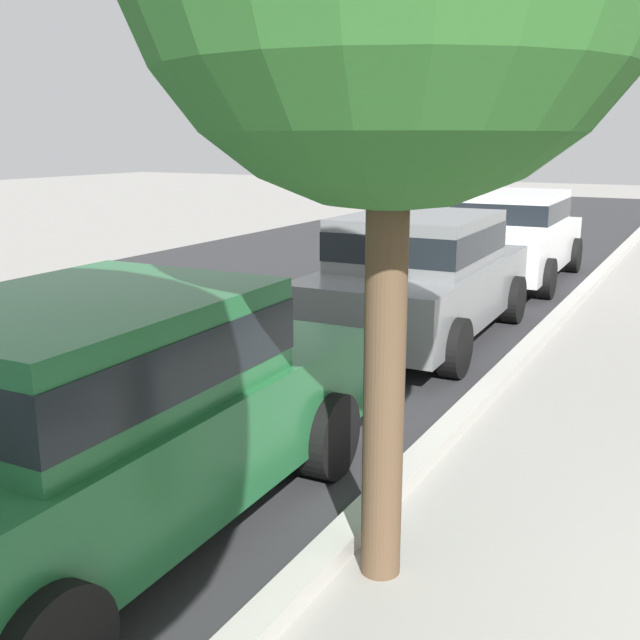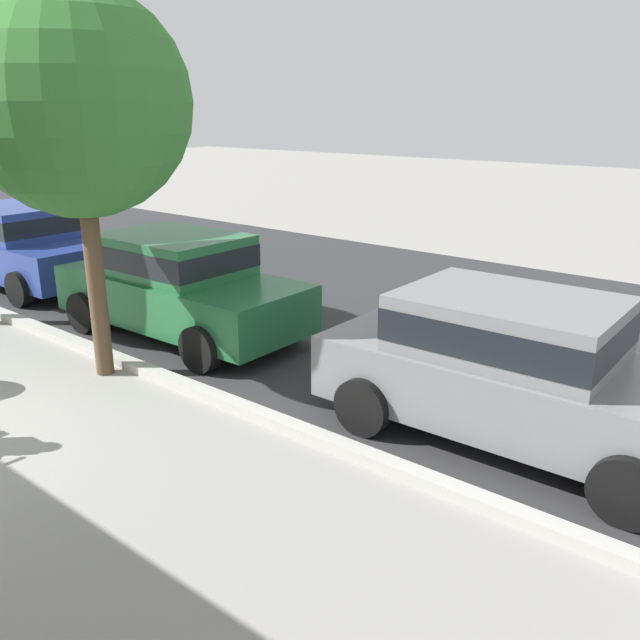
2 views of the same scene
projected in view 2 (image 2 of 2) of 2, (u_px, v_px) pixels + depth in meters
The scene contains 6 objects.
street_surface at pixel (336, 296), 12.36m from camera, with size 60.00×9.00×0.01m, color #2D2D30.
curb_stone at pixel (128, 363), 8.95m from camera, with size 60.00×0.20×0.12m, color #B2AFA8.
street_tree_down_street at pixel (77, 103), 7.74m from camera, with size 2.71×2.71×4.78m.
parked_car_blue at pixel (21, 243), 12.91m from camera, with size 4.14×2.00×1.56m.
parked_car_green at pixel (178, 282), 10.03m from camera, with size 4.14×2.00×1.56m.
parked_car_grey at pixel (514, 365), 6.79m from camera, with size 4.14×2.00×1.56m.
Camera 2 is at (7.30, -1.90, 3.36)m, focal length 37.09 mm.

